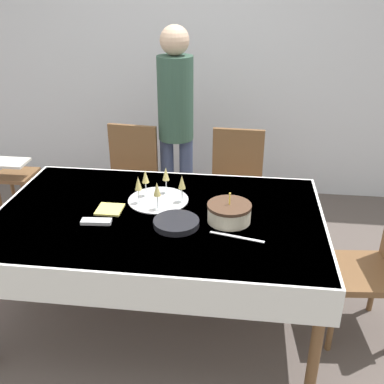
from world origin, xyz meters
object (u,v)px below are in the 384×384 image
(plate_stack_main, at_px, (176,223))
(dining_chair_right_end, at_px, (377,260))
(person_standing, at_px, (176,114))
(dining_chair_far_right, at_px, (236,186))
(champagne_tray, at_px, (158,191))
(birthday_cake, at_px, (229,213))
(dining_chair_far_left, at_px, (130,180))
(high_chair, at_px, (15,184))

(plate_stack_main, bearing_deg, dining_chair_right_end, 6.84)
(person_standing, bearing_deg, dining_chair_far_right, -21.85)
(champagne_tray, bearing_deg, person_standing, 92.30)
(birthday_cake, bearing_deg, person_standing, 112.52)
(birthday_cake, relative_size, person_standing, 0.15)
(dining_chair_far_left, height_order, birthday_cake, dining_chair_far_left)
(plate_stack_main, bearing_deg, person_standing, 98.90)
(person_standing, bearing_deg, high_chair, -166.43)
(birthday_cake, relative_size, champagne_tray, 0.67)
(person_standing, bearing_deg, plate_stack_main, -81.10)
(champagne_tray, relative_size, plate_stack_main, 1.46)
(dining_chair_right_end, distance_m, plate_stack_main, 1.19)
(birthday_cake, distance_m, high_chair, 1.99)
(plate_stack_main, relative_size, high_chair, 0.36)
(dining_chair_far_left, relative_size, dining_chair_right_end, 1.00)
(champagne_tray, bearing_deg, birthday_cake, -24.47)
(plate_stack_main, bearing_deg, birthday_cake, 17.22)
(dining_chair_right_end, relative_size, plate_stack_main, 3.67)
(champagne_tray, bearing_deg, dining_chair_far_right, 59.03)
(dining_chair_right_end, height_order, person_standing, person_standing)
(dining_chair_right_end, distance_m, champagne_tray, 1.36)
(dining_chair_far_right, xyz_separation_m, person_standing, (-0.50, 0.20, 0.51))
(dining_chair_far_left, xyz_separation_m, plate_stack_main, (0.55, -1.06, 0.24))
(plate_stack_main, height_order, high_chair, plate_stack_main)
(dining_chair_far_left, xyz_separation_m, dining_chair_far_right, (0.85, 0.00, 0.00))
(dining_chair_far_left, distance_m, person_standing, 0.65)
(dining_chair_far_left, relative_size, person_standing, 0.56)
(plate_stack_main, distance_m, high_chair, 1.78)
(birthday_cake, bearing_deg, dining_chair_right_end, 3.23)
(birthday_cake, bearing_deg, high_chair, 153.88)
(dining_chair_far_left, relative_size, high_chair, 1.33)
(champagne_tray, bearing_deg, dining_chair_right_end, -6.72)
(plate_stack_main, xyz_separation_m, high_chair, (-1.48, 0.96, -0.28))
(dining_chair_far_right, height_order, plate_stack_main, dining_chair_far_right)
(dining_chair_far_right, relative_size, plate_stack_main, 3.67)
(dining_chair_far_right, height_order, birthday_cake, dining_chair_far_right)
(birthday_cake, height_order, person_standing, person_standing)
(birthday_cake, relative_size, plate_stack_main, 0.97)
(birthday_cake, distance_m, plate_stack_main, 0.30)
(person_standing, bearing_deg, dining_chair_right_end, -39.74)
(dining_chair_far_right, xyz_separation_m, dining_chair_right_end, (0.85, -0.92, 0.00))
(dining_chair_right_end, height_order, high_chair, dining_chair_right_end)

